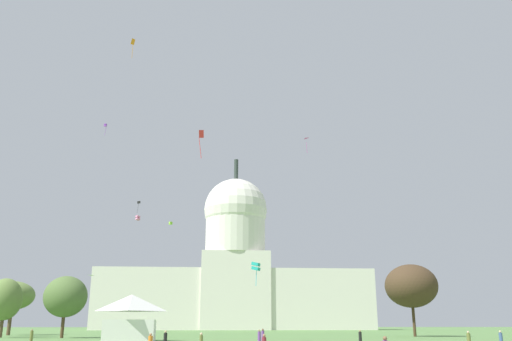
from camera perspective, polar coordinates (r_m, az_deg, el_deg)
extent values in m
cube|color=silver|center=(224.25, -9.58, -13.36)|extent=(55.51, 21.43, 23.68)
cube|color=silver|center=(226.47, 4.96, -13.54)|extent=(55.51, 21.43, 23.68)
cube|color=silver|center=(223.81, -2.27, -12.71)|extent=(27.33, 23.58, 30.31)
cylinder|color=silver|center=(226.54, -2.20, -6.52)|extent=(24.92, 24.92, 18.62)
sphere|color=silver|center=(228.26, -2.18, -4.22)|extent=(26.60, 26.60, 26.60)
cylinder|color=#2D3833|center=(232.56, -2.13, 0.09)|extent=(1.80, 1.80, 9.06)
cube|color=white|center=(79.67, -13.26, -16.23)|extent=(7.16, 7.13, 2.88)
pyramid|color=white|center=(79.72, -13.09, -13.56)|extent=(7.51, 7.48, 2.28)
cylinder|color=#42301E|center=(109.82, 16.43, -14.79)|extent=(0.56, 0.56, 6.92)
ellipsoid|color=#42301E|center=(110.04, 16.19, -11.71)|extent=(10.08, 10.08, 8.23)
cylinder|color=brown|center=(129.73, -24.72, -14.21)|extent=(0.77, 0.77, 6.41)
ellipsoid|color=olive|center=(129.86, -24.46, -12.01)|extent=(10.13, 10.34, 6.05)
cylinder|color=#4C3823|center=(100.38, -19.86, -15.06)|extent=(0.56, 0.56, 4.76)
ellipsoid|color=#4C6633|center=(100.48, -19.62, -12.52)|extent=(10.22, 9.79, 6.97)
cylinder|color=brown|center=(108.10, -25.46, -14.60)|extent=(0.62, 0.62, 4.35)
ellipsoid|color=olive|center=(108.18, -25.17, -12.29)|extent=(8.10, 8.07, 7.36)
sphere|color=beige|center=(54.39, -5.84, -16.91)|extent=(0.32, 0.32, 0.25)
sphere|color=#A37556|center=(42.90, 0.87, -17.15)|extent=(0.23, 0.23, 0.23)
sphere|color=brown|center=(35.54, 13.56, -16.97)|extent=(0.28, 0.28, 0.26)
cylinder|color=#3D5684|center=(70.87, 24.62, -15.96)|extent=(0.44, 0.44, 1.32)
sphere|color=beige|center=(70.86, 24.54, -15.33)|extent=(0.27, 0.27, 0.24)
cylinder|color=#703D93|center=(63.81, 0.35, -17.42)|extent=(0.49, 0.49, 1.47)
sphere|color=#A37556|center=(63.80, 0.35, -16.66)|extent=(0.30, 0.30, 0.22)
cylinder|color=black|center=(78.16, 11.03, -16.96)|extent=(0.59, 0.59, 1.25)
sphere|color=#A37556|center=(78.14, 11.00, -16.41)|extent=(0.35, 0.35, 0.25)
cylinder|color=olive|center=(67.25, 21.70, -16.35)|extent=(0.49, 0.49, 1.29)
sphere|color=beige|center=(67.24, 21.64, -15.70)|extent=(0.28, 0.28, 0.24)
cylinder|color=black|center=(52.27, -9.64, -17.50)|extent=(0.45, 0.45, 1.51)
sphere|color=tan|center=(52.25, -9.60, -16.56)|extent=(0.29, 0.29, 0.21)
cylinder|color=olive|center=(78.48, -22.79, -15.98)|extent=(0.55, 0.55, 1.44)
sphere|color=#A37556|center=(78.47, -22.72, -15.38)|extent=(0.29, 0.29, 0.20)
cylinder|color=#703D93|center=(69.73, 0.73, -17.29)|extent=(0.45, 0.45, 1.48)
sphere|color=brown|center=(69.72, 0.73, -16.58)|extent=(0.32, 0.32, 0.26)
sphere|color=#A37556|center=(46.52, -11.14, -16.74)|extent=(0.30, 0.30, 0.22)
cube|color=red|center=(74.63, -5.84, 3.89)|extent=(0.70, 0.42, 1.09)
cylinder|color=red|center=(73.95, -5.97, 2.39)|extent=(0.47, 0.19, 3.03)
pyramid|color=#D1339E|center=(155.94, 5.22, 3.34)|extent=(1.52, 1.80, 0.10)
cylinder|color=#D1339E|center=(155.41, 5.42, 2.44)|extent=(0.27, 0.10, 3.35)
cube|color=#8CD133|center=(153.33, -9.08, -5.63)|extent=(1.06, 1.06, 0.34)
cube|color=#8CD133|center=(153.40, -9.07, -5.48)|extent=(1.06, 1.06, 0.34)
cube|color=pink|center=(142.43, -12.47, -5.07)|extent=(1.36, 1.35, 0.62)
cube|color=pink|center=(142.54, -12.46, -4.83)|extent=(1.36, 1.35, 0.62)
cube|color=purple|center=(147.33, -15.74, 4.59)|extent=(0.81, 0.82, 0.35)
cube|color=purple|center=(147.48, -15.72, 4.75)|extent=(0.81, 0.82, 0.35)
cylinder|color=purple|center=(146.83, -15.73, 4.08)|extent=(0.27, 0.29, 2.54)
pyramid|color=white|center=(130.47, -17.02, -10.70)|extent=(1.49, 1.67, 0.18)
cube|color=orange|center=(114.50, -12.96, 13.21)|extent=(0.90, 0.49, 1.29)
cylinder|color=orange|center=(113.48, -13.02, 12.27)|extent=(0.12, 0.32, 3.04)
cube|color=black|center=(165.77, -12.36, -3.32)|extent=(1.06, 0.39, 0.83)
cylinder|color=black|center=(165.42, -12.46, -3.94)|extent=(0.40, 0.25, 2.90)
cube|color=teal|center=(74.56, -0.02, -10.39)|extent=(1.35, 1.32, 0.63)
cube|color=teal|center=(74.63, -0.02, -9.94)|extent=(1.35, 1.32, 0.63)
cylinder|color=#33BCDB|center=(74.45, 0.03, -11.38)|extent=(0.17, 0.25, 2.14)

